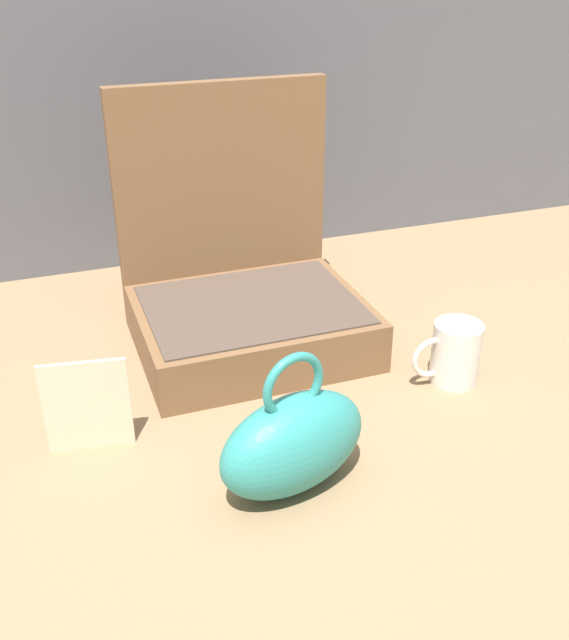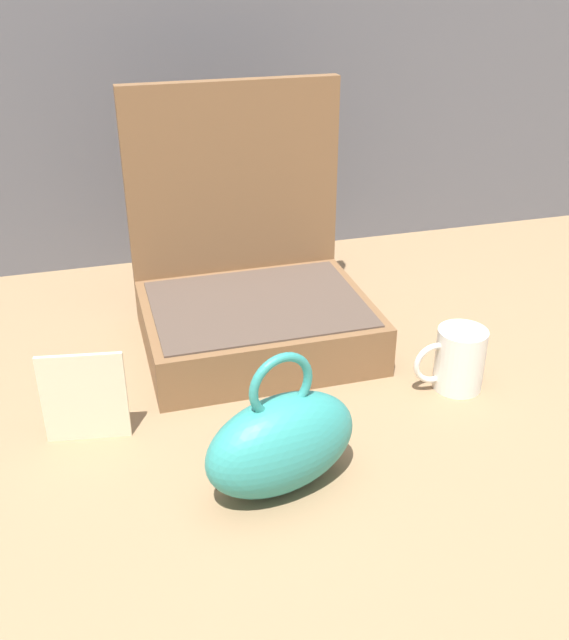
{
  "view_description": "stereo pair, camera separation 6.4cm",
  "coord_description": "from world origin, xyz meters",
  "px_view_note": "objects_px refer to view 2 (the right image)",
  "views": [
    {
      "loc": [
        -0.32,
        -0.88,
        0.61
      ],
      "look_at": [
        -0.0,
        -0.02,
        0.13
      ],
      "focal_mm": 40.7,
      "sensor_mm": 36.0,
      "label": 1
    },
    {
      "loc": [
        -0.26,
        -0.9,
        0.61
      ],
      "look_at": [
        -0.0,
        -0.02,
        0.13
      ],
      "focal_mm": 40.7,
      "sensor_mm": 36.0,
      "label": 2
    }
  ],
  "objects_px": {
    "open_suitcase": "(251,290)",
    "info_card_left": "(84,398)",
    "coffee_mug": "(458,359)",
    "teal_pouch_handbag": "(281,442)"
  },
  "relations": [
    {
      "from": "coffee_mug",
      "to": "info_card_left",
      "type": "distance_m",
      "value": 0.55
    },
    {
      "from": "open_suitcase",
      "to": "teal_pouch_handbag",
      "type": "height_order",
      "value": "open_suitcase"
    },
    {
      "from": "open_suitcase",
      "to": "info_card_left",
      "type": "distance_m",
      "value": 0.36
    },
    {
      "from": "open_suitcase",
      "to": "coffee_mug",
      "type": "distance_m",
      "value": 0.36
    },
    {
      "from": "open_suitcase",
      "to": "info_card_left",
      "type": "relative_size",
      "value": 3.1
    },
    {
      "from": "teal_pouch_handbag",
      "to": "info_card_left",
      "type": "distance_m",
      "value": 0.28
    },
    {
      "from": "teal_pouch_handbag",
      "to": "coffee_mug",
      "type": "relative_size",
      "value": 1.96
    },
    {
      "from": "teal_pouch_handbag",
      "to": "info_card_left",
      "type": "relative_size",
      "value": 1.67
    },
    {
      "from": "coffee_mug",
      "to": "teal_pouch_handbag",
      "type": "bearing_deg",
      "value": -155.47
    },
    {
      "from": "open_suitcase",
      "to": "teal_pouch_handbag",
      "type": "xyz_separation_m",
      "value": [
        -0.06,
        -0.39,
        -0.02
      ]
    }
  ]
}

